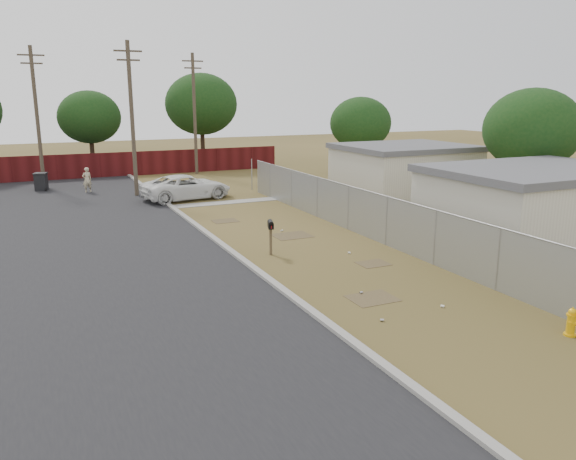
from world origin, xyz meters
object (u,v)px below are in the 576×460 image
pickup_truck (187,187)px  pedestrian (87,180)px  mailbox (271,228)px  trash_bin (41,182)px  fire_hydrant (571,322)px

pickup_truck → pedestrian: pedestrian is taller
mailbox → trash_bin: (-7.49, 19.69, -0.47)m
mailbox → trash_bin: bearing=110.8°
fire_hydrant → trash_bin: (-11.47, 29.71, 0.23)m
fire_hydrant → pedestrian: pedestrian is taller
mailbox → pickup_truck: (0.14, 12.86, -0.34)m
fire_hydrant → trash_bin: 31.85m
mailbox → pedestrian: size_ratio=0.85×
trash_bin → mailbox: bearing=-69.2°
pedestrian → pickup_truck: bearing=123.2°
pickup_truck → trash_bin: (-7.63, 6.83, -0.13)m
fire_hydrant → pedestrian: (-8.86, 27.84, 0.43)m
fire_hydrant → pickup_truck: (-3.84, 22.88, 0.37)m
pedestrian → trash_bin: bearing=-47.8°
fire_hydrant → pedestrian: size_ratio=0.49×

